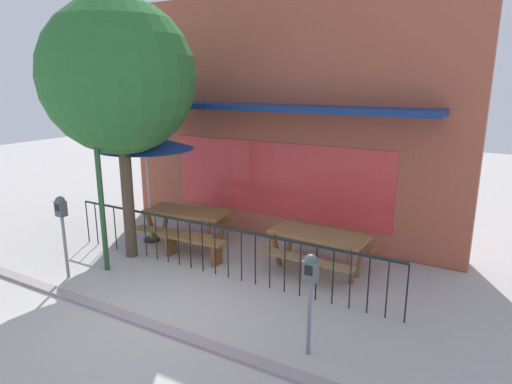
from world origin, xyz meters
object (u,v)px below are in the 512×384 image
street_lamp (96,147)px  patio_bench (193,243)px  street_tree (119,78)px  parking_meter_near (310,278)px  parking_meter_far (62,215)px  patio_umbrella (146,142)px  picnic_table_right (318,241)px  picnic_table_left (187,217)px

street_lamp → patio_bench: bearing=46.5°
patio_bench → street_tree: street_tree is taller
parking_meter_near → parking_meter_far: parking_meter_far is taller
patio_umbrella → street_lamp: bearing=-77.6°
picnic_table_right → patio_umbrella: (-3.90, -0.31, 1.63)m
picnic_table_right → street_tree: bearing=-161.8°
picnic_table_left → parking_meter_far: parking_meter_far is taller
picnic_table_left → patio_umbrella: bearing=-162.5°
street_tree → street_lamp: 1.42m
patio_bench → street_lamp: 2.63m
patio_umbrella → patio_bench: 2.45m
parking_meter_far → parking_meter_near: bearing=0.3°
patio_bench → parking_meter_near: bearing=-28.6°
picnic_table_right → patio_umbrella: size_ratio=0.77×
patio_umbrella → picnic_table_left: bearing=17.5°
picnic_table_right → patio_bench: 2.51m
picnic_table_right → parking_meter_far: size_ratio=1.19×
patio_umbrella → patio_bench: (1.51, -0.41, -1.89)m
patio_bench → picnic_table_left: bearing=135.2°
street_tree → patio_umbrella: bearing=106.9°
parking_meter_near → street_lamp: (-4.43, 0.58, 1.28)m
street_tree → picnic_table_right: bearing=18.2°
picnic_table_left → patio_bench: 0.99m
patio_umbrella → patio_bench: patio_umbrella is taller
patio_umbrella → street_tree: size_ratio=0.48×
picnic_table_left → picnic_table_right: same height
parking_meter_near → picnic_table_right: bearing=109.4°
picnic_table_left → street_tree: size_ratio=0.39×
picnic_table_left → street_lamp: size_ratio=0.55×
picnic_table_left → picnic_table_right: 3.07m
picnic_table_right → parking_meter_far: parking_meter_far is taller
parking_meter_near → street_tree: bearing=163.7°
parking_meter_near → street_tree: 5.32m
parking_meter_near → parking_meter_far: 4.78m
picnic_table_right → street_tree: 4.84m
picnic_table_right → parking_meter_near: (0.89, -2.51, 0.49)m
picnic_table_left → street_lamp: 2.63m
patio_bench → street_tree: 3.49m
picnic_table_left → patio_bench: picnic_table_left is taller
picnic_table_left → street_tree: bearing=-116.0°
picnic_table_left → parking_meter_near: 4.69m
street_tree → street_lamp: bearing=-83.1°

